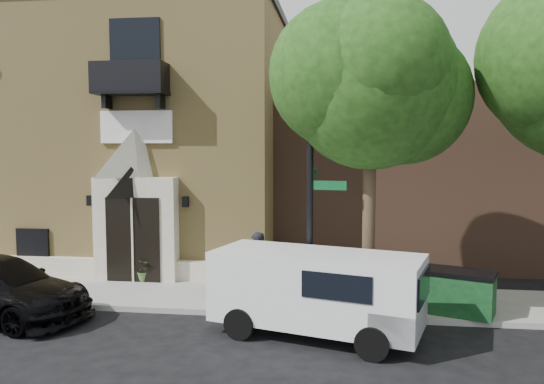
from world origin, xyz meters
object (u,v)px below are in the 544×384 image
at_px(street_sign, 311,188).
at_px(fire_hydrant, 382,295).
at_px(pedestrian_near, 257,267).
at_px(cargo_van, 324,291).
at_px(dumpster, 459,292).

bearing_deg(street_sign, fire_hydrant, 18.94).
bearing_deg(street_sign, pedestrian_near, 164.43).
bearing_deg(cargo_van, pedestrian_near, 149.22).
bearing_deg(fire_hydrant, pedestrian_near, 176.41).
height_order(cargo_van, fire_hydrant, cargo_van).
distance_m(dumpster, pedestrian_near, 5.16).
bearing_deg(fire_hydrant, street_sign, -167.79).
xyz_separation_m(cargo_van, fire_hydrant, (1.43, 1.75, -0.55)).
relative_size(cargo_van, dumpster, 2.64).
relative_size(cargo_van, fire_hydrant, 6.72).
height_order(street_sign, dumpster, street_sign).
height_order(fire_hydrant, pedestrian_near, pedestrian_near).
bearing_deg(fire_hydrant, dumpster, -2.58).
bearing_deg(cargo_van, fire_hydrant, 66.80).
distance_m(fire_hydrant, dumpster, 1.89).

